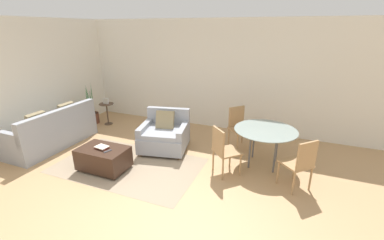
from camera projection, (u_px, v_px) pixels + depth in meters
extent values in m
plane|color=tan|center=(127.00, 201.00, 3.97)|extent=(20.00, 20.00, 0.00)
cube|color=white|center=(205.00, 75.00, 6.63)|extent=(12.00, 0.06, 2.75)
cube|color=white|center=(41.00, 80.00, 5.98)|extent=(0.06, 12.00, 2.75)
cube|color=gray|center=(128.00, 165.00, 4.99)|extent=(2.75, 1.67, 0.00)
cube|color=brown|center=(106.00, 183.00, 4.43)|extent=(2.69, 0.06, 0.00)
cube|color=brown|center=(113.00, 177.00, 4.59)|extent=(2.69, 0.06, 0.00)
cube|color=brown|center=(120.00, 172.00, 4.75)|extent=(2.69, 0.06, 0.00)
cube|color=brown|center=(126.00, 167.00, 4.91)|extent=(2.69, 0.06, 0.00)
cube|color=brown|center=(131.00, 163.00, 5.07)|extent=(2.69, 0.06, 0.00)
cube|color=brown|center=(136.00, 159.00, 5.23)|extent=(2.69, 0.06, 0.00)
cube|color=brown|center=(141.00, 155.00, 5.39)|extent=(2.69, 0.06, 0.00)
cube|color=brown|center=(146.00, 151.00, 5.56)|extent=(2.69, 0.06, 0.00)
cube|color=#999EA8|center=(51.00, 137.00, 5.80)|extent=(0.93, 1.94, 0.40)
cube|color=#999EA8|center=(60.00, 120.00, 5.51)|extent=(0.14, 1.94, 0.49)
cube|color=#999EA8|center=(79.00, 111.00, 6.48)|extent=(0.86, 0.12, 0.26)
cube|color=#999EA8|center=(7.00, 138.00, 4.90)|extent=(0.86, 0.12, 0.26)
cube|color=#8E7F5B|center=(66.00, 111.00, 5.99)|extent=(0.19, 0.40, 0.41)
cube|color=#8E7F5B|center=(35.00, 122.00, 5.31)|extent=(0.19, 0.40, 0.41)
cube|color=#999EA8|center=(164.00, 140.00, 5.56)|extent=(1.13, 1.10, 0.32)
cube|color=#999EA8|center=(163.00, 132.00, 5.46)|extent=(0.87, 0.93, 0.10)
cube|color=#999EA8|center=(169.00, 117.00, 5.80)|extent=(0.97, 0.31, 0.45)
cube|color=#999EA8|center=(145.00, 128.00, 5.55)|extent=(0.29, 0.85, 0.20)
cube|color=#999EA8|center=(183.00, 130.00, 5.41)|extent=(0.29, 0.85, 0.20)
cylinder|color=brown|center=(141.00, 155.00, 5.34)|extent=(0.05, 0.05, 0.06)
cylinder|color=brown|center=(179.00, 158.00, 5.21)|extent=(0.05, 0.05, 0.06)
cylinder|color=brown|center=(153.00, 140.00, 6.05)|extent=(0.05, 0.05, 0.06)
cylinder|color=brown|center=(186.00, 142.00, 5.91)|extent=(0.05, 0.05, 0.06)
cube|color=#8E7F5B|center=(165.00, 120.00, 5.52)|extent=(0.42, 0.29, 0.40)
cube|color=#382319|center=(104.00, 158.00, 4.79)|extent=(0.90, 0.58, 0.39)
cylinder|color=black|center=(79.00, 170.00, 4.79)|extent=(0.04, 0.04, 0.04)
cylinder|color=black|center=(114.00, 179.00, 4.51)|extent=(0.04, 0.04, 0.04)
cylinder|color=black|center=(97.00, 159.00, 5.21)|extent=(0.04, 0.04, 0.04)
cylinder|color=black|center=(130.00, 166.00, 4.93)|extent=(0.04, 0.04, 0.04)
cube|color=#B72D28|center=(102.00, 147.00, 4.74)|extent=(0.23, 0.15, 0.02)
cube|color=beige|center=(102.00, 147.00, 4.71)|extent=(0.25, 0.20, 0.02)
cube|color=#333338|center=(108.00, 151.00, 4.61)|extent=(0.09, 0.15, 0.01)
cylinder|color=brown|center=(92.00, 118.00, 7.17)|extent=(0.39, 0.39, 0.29)
cylinder|color=black|center=(91.00, 114.00, 7.12)|extent=(0.36, 0.36, 0.02)
cone|color=#2D6B38|center=(91.00, 102.00, 6.98)|extent=(0.05, 0.07, 0.67)
cone|color=#2D6B38|center=(92.00, 98.00, 7.04)|extent=(0.08, 0.06, 0.86)
cone|color=#2D6B38|center=(90.00, 101.00, 7.05)|extent=(0.14, 0.10, 0.67)
cone|color=#2D6B38|center=(87.00, 101.00, 7.04)|extent=(0.05, 0.07, 0.70)
cone|color=#2D6B38|center=(88.00, 99.00, 6.96)|extent=(0.11, 0.08, 0.82)
cone|color=#2D6B38|center=(89.00, 100.00, 6.95)|extent=(0.10, 0.09, 0.77)
cylinder|color=#4C3828|center=(106.00, 104.00, 6.93)|extent=(0.39, 0.39, 0.02)
cylinder|color=#4C3828|center=(107.00, 114.00, 7.03)|extent=(0.04, 0.04, 0.56)
cylinder|color=#4C3828|center=(109.00, 124.00, 7.12)|extent=(0.21, 0.21, 0.02)
cube|color=silver|center=(106.00, 101.00, 6.90)|extent=(0.17, 0.04, 0.16)
cube|color=#B2A893|center=(106.00, 101.00, 6.89)|extent=(0.15, 0.03, 0.13)
cube|color=silver|center=(107.00, 102.00, 6.94)|extent=(0.02, 0.03, 0.08)
cylinder|color=#8C9E99|center=(266.00, 130.00, 4.79)|extent=(1.16, 1.16, 0.01)
cylinder|color=#59595B|center=(250.00, 151.00, 4.80)|extent=(0.04, 0.04, 0.72)
cylinder|color=#59595B|center=(275.00, 155.00, 4.64)|extent=(0.04, 0.04, 0.72)
cylinder|color=#59595B|center=(254.00, 141.00, 5.19)|extent=(0.04, 0.04, 0.72)
cylinder|color=#59595B|center=(277.00, 145.00, 5.03)|extent=(0.04, 0.04, 0.72)
cube|color=tan|center=(227.00, 152.00, 4.59)|extent=(0.59, 0.59, 0.03)
cube|color=tan|center=(218.00, 141.00, 4.44)|extent=(0.29, 0.29, 0.45)
cylinder|color=tan|center=(240.00, 165.00, 4.58)|extent=(0.03, 0.03, 0.42)
cylinder|color=tan|center=(230.00, 157.00, 4.89)|extent=(0.03, 0.03, 0.42)
cylinder|color=tan|center=(223.00, 169.00, 4.44)|extent=(0.03, 0.03, 0.42)
cylinder|color=tan|center=(213.00, 160.00, 4.75)|extent=(0.03, 0.03, 0.42)
cube|color=tan|center=(296.00, 164.00, 4.18)|extent=(0.59, 0.59, 0.03)
cube|color=tan|center=(307.00, 156.00, 3.94)|extent=(0.29, 0.29, 0.45)
cylinder|color=tan|center=(294.00, 168.00, 4.48)|extent=(0.03, 0.03, 0.42)
cylinder|color=tan|center=(278.00, 172.00, 4.35)|extent=(0.03, 0.03, 0.42)
cylinder|color=tan|center=(311.00, 179.00, 4.17)|extent=(0.03, 0.03, 0.42)
cylinder|color=tan|center=(293.00, 184.00, 4.04)|extent=(0.03, 0.03, 0.42)
cube|color=tan|center=(241.00, 129.00, 5.59)|extent=(0.59, 0.59, 0.03)
cube|color=tan|center=(236.00, 116.00, 5.67)|extent=(0.29, 0.29, 0.45)
cylinder|color=tan|center=(237.00, 143.00, 5.45)|extent=(0.03, 0.03, 0.42)
cylinder|color=tan|center=(251.00, 141.00, 5.58)|extent=(0.03, 0.03, 0.42)
cylinder|color=tan|center=(229.00, 137.00, 5.76)|extent=(0.03, 0.03, 0.42)
cylinder|color=tan|center=(242.00, 135.00, 5.89)|extent=(0.03, 0.03, 0.42)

